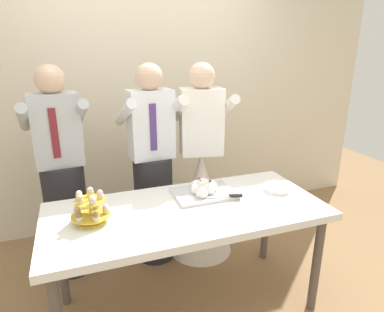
% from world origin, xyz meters
% --- Properties ---
extents(ground_plane, '(8.00, 8.00, 0.00)m').
position_xyz_m(ground_plane, '(0.00, 0.00, 0.00)').
color(ground_plane, olive).
extents(rear_wall, '(5.20, 0.10, 2.90)m').
position_xyz_m(rear_wall, '(0.00, 1.42, 1.45)').
color(rear_wall, beige).
rests_on(rear_wall, ground_plane).
extents(dessert_table, '(1.80, 0.80, 0.78)m').
position_xyz_m(dessert_table, '(0.00, 0.00, 0.70)').
color(dessert_table, white).
rests_on(dessert_table, ground_plane).
extents(cupcake_stand, '(0.23, 0.23, 0.21)m').
position_xyz_m(cupcake_stand, '(-0.60, 0.02, 0.86)').
color(cupcake_stand, gold).
rests_on(cupcake_stand, dessert_table).
extents(main_cake_tray, '(0.43, 0.34, 0.12)m').
position_xyz_m(main_cake_tray, '(0.18, 0.15, 0.81)').
color(main_cake_tray, silver).
rests_on(main_cake_tray, dessert_table).
extents(plate_stack, '(0.19, 0.19, 0.04)m').
position_xyz_m(plate_stack, '(0.71, 0.04, 0.80)').
color(plate_stack, white).
rests_on(plate_stack, dessert_table).
extents(person_groom, '(0.49, 0.52, 1.66)m').
position_xyz_m(person_groom, '(-0.07, 0.67, 0.75)').
color(person_groom, '#232328').
rests_on(person_groom, ground_plane).
extents(person_bride, '(0.57, 0.56, 1.66)m').
position_xyz_m(person_bride, '(0.34, 0.63, 0.58)').
color(person_bride, white).
rests_on(person_bride, ground_plane).
extents(person_guest, '(0.50, 0.53, 1.66)m').
position_xyz_m(person_guest, '(-0.76, 0.73, 0.75)').
color(person_guest, '#232328').
rests_on(person_guest, ground_plane).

